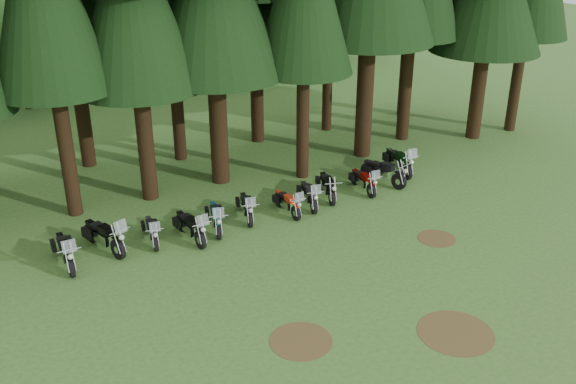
{
  "coord_description": "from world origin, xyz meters",
  "views": [
    {
      "loc": [
        -10.97,
        -14.37,
        11.31
      ],
      "look_at": [
        0.84,
        5.0,
        1.0
      ],
      "focal_mm": 40.0,
      "sensor_mm": 36.0,
      "label": 1
    }
  ],
  "objects_px": {
    "motorcycle_5": "(246,208)",
    "motorcycle_9": "(363,182)",
    "motorcycle_0": "(66,252)",
    "motorcycle_11": "(398,162)",
    "motorcycle_10": "(383,173)",
    "motorcycle_8": "(327,187)",
    "motorcycle_2": "(152,232)",
    "motorcycle_6": "(287,204)",
    "motorcycle_3": "(191,228)",
    "motorcycle_4": "(216,219)",
    "motorcycle_1": "(104,237)",
    "motorcycle_7": "(309,196)"
  },
  "relations": [
    {
      "from": "motorcycle_7",
      "to": "motorcycle_11",
      "type": "distance_m",
      "value": 5.46
    },
    {
      "from": "motorcycle_0",
      "to": "motorcycle_6",
      "type": "bearing_deg",
      "value": -0.31
    },
    {
      "from": "motorcycle_5",
      "to": "motorcycle_9",
      "type": "relative_size",
      "value": 0.99
    },
    {
      "from": "motorcycle_3",
      "to": "motorcycle_7",
      "type": "bearing_deg",
      "value": -0.47
    },
    {
      "from": "motorcycle_2",
      "to": "motorcycle_5",
      "type": "distance_m",
      "value": 3.82
    },
    {
      "from": "motorcycle_9",
      "to": "motorcycle_0",
      "type": "bearing_deg",
      "value": -172.83
    },
    {
      "from": "motorcycle_0",
      "to": "motorcycle_1",
      "type": "xyz_separation_m",
      "value": [
        1.43,
        0.35,
        0.03
      ]
    },
    {
      "from": "motorcycle_11",
      "to": "motorcycle_10",
      "type": "bearing_deg",
      "value": -143.59
    },
    {
      "from": "motorcycle_0",
      "to": "motorcycle_11",
      "type": "xyz_separation_m",
      "value": [
        14.97,
        0.48,
        0.02
      ]
    },
    {
      "from": "motorcycle_0",
      "to": "motorcycle_10",
      "type": "xyz_separation_m",
      "value": [
        13.59,
        -0.12,
        -0.0
      ]
    },
    {
      "from": "motorcycle_5",
      "to": "motorcycle_8",
      "type": "xyz_separation_m",
      "value": [
        3.81,
        -0.01,
        0.01
      ]
    },
    {
      "from": "motorcycle_0",
      "to": "motorcycle_1",
      "type": "distance_m",
      "value": 1.48
    },
    {
      "from": "motorcycle_3",
      "to": "motorcycle_7",
      "type": "distance_m",
      "value": 5.24
    },
    {
      "from": "motorcycle_7",
      "to": "motorcycle_2",
      "type": "bearing_deg",
      "value": -166.09
    },
    {
      "from": "motorcycle_4",
      "to": "motorcycle_11",
      "type": "relative_size",
      "value": 0.88
    },
    {
      "from": "motorcycle_0",
      "to": "motorcycle_10",
      "type": "bearing_deg",
      "value": 2.41
    },
    {
      "from": "motorcycle_8",
      "to": "motorcycle_10",
      "type": "relative_size",
      "value": 0.89
    },
    {
      "from": "motorcycle_2",
      "to": "motorcycle_4",
      "type": "height_order",
      "value": "motorcycle_4"
    },
    {
      "from": "motorcycle_0",
      "to": "motorcycle_11",
      "type": "relative_size",
      "value": 0.97
    },
    {
      "from": "motorcycle_2",
      "to": "motorcycle_7",
      "type": "height_order",
      "value": "motorcycle_7"
    },
    {
      "from": "motorcycle_9",
      "to": "motorcycle_10",
      "type": "height_order",
      "value": "motorcycle_9"
    },
    {
      "from": "motorcycle_4",
      "to": "motorcycle_9",
      "type": "relative_size",
      "value": 1.03
    },
    {
      "from": "motorcycle_6",
      "to": "motorcycle_11",
      "type": "height_order",
      "value": "motorcycle_11"
    },
    {
      "from": "motorcycle_3",
      "to": "motorcycle_11",
      "type": "relative_size",
      "value": 0.93
    },
    {
      "from": "motorcycle_7",
      "to": "motorcycle_11",
      "type": "xyz_separation_m",
      "value": [
        5.39,
        0.82,
        0.07
      ]
    },
    {
      "from": "motorcycle_6",
      "to": "motorcycle_11",
      "type": "xyz_separation_m",
      "value": [
        6.49,
        0.96,
        0.09
      ]
    },
    {
      "from": "motorcycle_3",
      "to": "motorcycle_10",
      "type": "relative_size",
      "value": 0.96
    },
    {
      "from": "motorcycle_0",
      "to": "motorcycle_11",
      "type": "bearing_deg",
      "value": 4.78
    },
    {
      "from": "motorcycle_2",
      "to": "motorcycle_5",
      "type": "bearing_deg",
      "value": 9.79
    },
    {
      "from": "motorcycle_1",
      "to": "motorcycle_10",
      "type": "relative_size",
      "value": 1.04
    },
    {
      "from": "motorcycle_2",
      "to": "motorcycle_5",
      "type": "xyz_separation_m",
      "value": [
        3.82,
        -0.09,
        0.03
      ]
    },
    {
      "from": "motorcycle_8",
      "to": "motorcycle_9",
      "type": "distance_m",
      "value": 1.68
    },
    {
      "from": "motorcycle_5",
      "to": "motorcycle_9",
      "type": "xyz_separation_m",
      "value": [
        5.46,
        -0.3,
        -0.01
      ]
    },
    {
      "from": "motorcycle_0",
      "to": "motorcycle_6",
      "type": "relative_size",
      "value": 1.17
    },
    {
      "from": "motorcycle_1",
      "to": "motorcycle_8",
      "type": "distance_m",
      "value": 9.27
    },
    {
      "from": "motorcycle_7",
      "to": "motorcycle_4",
      "type": "bearing_deg",
      "value": -163.67
    },
    {
      "from": "motorcycle_7",
      "to": "motorcycle_11",
      "type": "relative_size",
      "value": 0.86
    },
    {
      "from": "motorcycle_2",
      "to": "motorcycle_3",
      "type": "relative_size",
      "value": 0.86
    },
    {
      "from": "motorcycle_5",
      "to": "motorcycle_9",
      "type": "height_order",
      "value": "motorcycle_5"
    },
    {
      "from": "motorcycle_6",
      "to": "motorcycle_7",
      "type": "bearing_deg",
      "value": 9.72
    },
    {
      "from": "motorcycle_6",
      "to": "motorcycle_9",
      "type": "height_order",
      "value": "motorcycle_9"
    },
    {
      "from": "motorcycle_0",
      "to": "motorcycle_3",
      "type": "height_order",
      "value": "motorcycle_0"
    },
    {
      "from": "motorcycle_8",
      "to": "motorcycle_11",
      "type": "xyz_separation_m",
      "value": [
        4.28,
        0.53,
        0.06
      ]
    },
    {
      "from": "motorcycle_1",
      "to": "motorcycle_6",
      "type": "relative_size",
      "value": 1.23
    },
    {
      "from": "motorcycle_3",
      "to": "motorcycle_1",
      "type": "bearing_deg",
      "value": 161.4
    },
    {
      "from": "motorcycle_3",
      "to": "motorcycle_10",
      "type": "xyz_separation_m",
      "value": [
        9.25,
        0.38,
        0.02
      ]
    },
    {
      "from": "motorcycle_9",
      "to": "motorcycle_7",
      "type": "bearing_deg",
      "value": -171.19
    },
    {
      "from": "motorcycle_10",
      "to": "motorcycle_8",
      "type": "bearing_deg",
      "value": 165.6
    },
    {
      "from": "motorcycle_10",
      "to": "motorcycle_7",
      "type": "bearing_deg",
      "value": 170.25
    },
    {
      "from": "motorcycle_3",
      "to": "motorcycle_4",
      "type": "relative_size",
      "value": 1.06
    }
  ]
}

